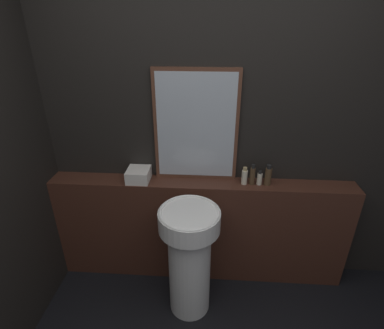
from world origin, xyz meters
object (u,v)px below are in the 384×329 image
(mirror, at_px, (196,127))
(shampoo_bottle, at_px, (244,176))
(pedestal_sink, at_px, (189,256))
(lotion_bottle, at_px, (260,178))
(conditioner_bottle, at_px, (252,175))
(towel_stack, at_px, (139,175))
(body_wash_bottle, at_px, (268,176))

(mirror, height_order, shampoo_bottle, mirror)
(pedestal_sink, xyz_separation_m, lotion_bottle, (0.49, 0.36, 0.44))
(pedestal_sink, relative_size, shampoo_bottle, 6.50)
(shampoo_bottle, distance_m, conditioner_bottle, 0.06)
(towel_stack, bearing_deg, lotion_bottle, -0.00)
(lotion_bottle, bearing_deg, conditioner_bottle, 180.00)
(mirror, height_order, body_wash_bottle, mirror)
(shampoo_bottle, relative_size, conditioner_bottle, 0.84)
(pedestal_sink, distance_m, body_wash_bottle, 0.81)
(mirror, bearing_deg, pedestal_sink, -92.14)
(mirror, relative_size, body_wash_bottle, 5.07)
(pedestal_sink, bearing_deg, mirror, 87.86)
(lotion_bottle, bearing_deg, pedestal_sink, -143.89)
(lotion_bottle, distance_m, body_wash_bottle, 0.06)
(pedestal_sink, bearing_deg, lotion_bottle, 36.11)
(towel_stack, relative_size, body_wash_bottle, 1.10)
(lotion_bottle, relative_size, body_wash_bottle, 0.68)
(conditioner_bottle, xyz_separation_m, body_wash_bottle, (0.11, 0.00, -0.00))
(body_wash_bottle, bearing_deg, towel_stack, 180.00)
(conditioner_bottle, relative_size, lotion_bottle, 1.46)
(towel_stack, height_order, conditioner_bottle, conditioner_bottle)
(towel_stack, bearing_deg, conditioner_bottle, -0.00)
(lotion_bottle, bearing_deg, mirror, 170.78)
(mirror, distance_m, shampoo_bottle, 0.51)
(pedestal_sink, xyz_separation_m, shampoo_bottle, (0.38, 0.36, 0.45))
(pedestal_sink, bearing_deg, body_wash_bottle, 33.05)
(towel_stack, height_order, lotion_bottle, lotion_bottle)
(towel_stack, xyz_separation_m, lotion_bottle, (0.90, -0.00, 0.00))
(shampoo_bottle, bearing_deg, mirror, 168.04)
(shampoo_bottle, relative_size, lotion_bottle, 1.23)
(towel_stack, bearing_deg, shampoo_bottle, -0.00)
(shampoo_bottle, bearing_deg, lotion_bottle, 0.00)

